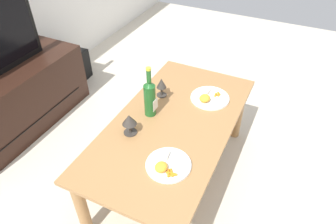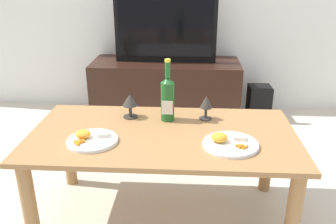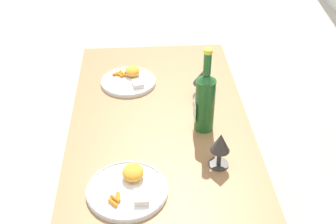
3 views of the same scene
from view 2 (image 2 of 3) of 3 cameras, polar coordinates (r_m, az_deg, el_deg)
The scene contains 10 objects.
ground_plane at distance 2.11m, azimuth -0.76°, elevation -16.06°, with size 6.40×6.40×0.00m, color beige.
dining_table at distance 1.88m, azimuth -0.83°, elevation -5.68°, with size 1.37×0.71×0.52m.
tv_stand at distance 3.25m, azimuth -0.37°, elevation 3.51°, with size 1.30×0.50×0.53m.
tv_screen at distance 3.12m, azimuth -0.39°, elevation 13.41°, with size 0.87×0.05×0.60m.
floor_speaker at distance 3.37m, azimuth 14.29°, elevation 1.49°, with size 0.20×0.20×0.31m, color black.
wine_bottle at distance 1.94m, azimuth -0.06°, elevation 2.40°, with size 0.07×0.08×0.35m.
goblet_left at distance 2.00m, azimuth -6.09°, elevation 1.66°, with size 0.09×0.09×0.14m.
goblet_right at distance 1.98m, azimuth 6.12°, elevation 1.35°, with size 0.07×0.07×0.14m.
dinner_plate_left at distance 1.78m, azimuth -12.14°, elevation -4.29°, with size 0.25×0.25×0.05m.
dinner_plate_right at distance 1.73m, azimuth 9.77°, elevation -4.89°, with size 0.27×0.27×0.06m.
Camera 2 is at (0.13, -1.65, 1.31)m, focal length 38.18 mm.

